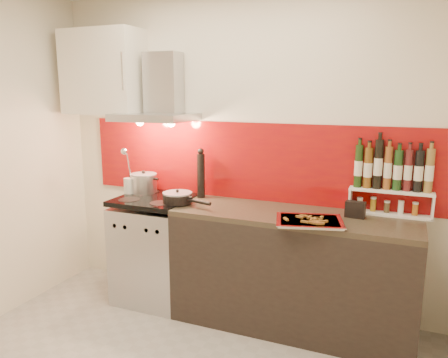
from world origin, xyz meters
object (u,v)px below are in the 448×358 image
at_px(counter, 292,270).
at_px(baking_tray, 310,221).
at_px(saute_pan, 178,198).
at_px(pepper_mill, 201,174).
at_px(range_stove, 156,250).
at_px(stock_pot, 144,183).

xyz_separation_m(counter, baking_tray, (0.16, -0.20, 0.47)).
xyz_separation_m(saute_pan, pepper_mill, (0.07, 0.27, 0.15)).
bearing_deg(pepper_mill, saute_pan, -105.00).
bearing_deg(range_stove, counter, 0.23).
bearing_deg(range_stove, baking_tray, -8.01).
bearing_deg(baking_tray, pepper_mill, 159.42).
distance_m(range_stove, baking_tray, 1.45).
xyz_separation_m(range_stove, stock_pot, (-0.18, 0.13, 0.55)).
distance_m(counter, pepper_mill, 1.09).
height_order(counter, stock_pot, stock_pot).
bearing_deg(stock_pot, pepper_mill, 6.64).
relative_size(counter, saute_pan, 3.99).
distance_m(range_stove, stock_pot, 0.60).
relative_size(range_stove, counter, 0.51).
bearing_deg(stock_pot, counter, -5.00).
relative_size(range_stove, saute_pan, 2.02).
height_order(range_stove, saute_pan, saute_pan).
bearing_deg(counter, range_stove, -179.77).
distance_m(pepper_mill, baking_tray, 1.09).
distance_m(saute_pan, baking_tray, 1.09).
bearing_deg(counter, stock_pot, 175.00).
bearing_deg(saute_pan, counter, 5.56).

